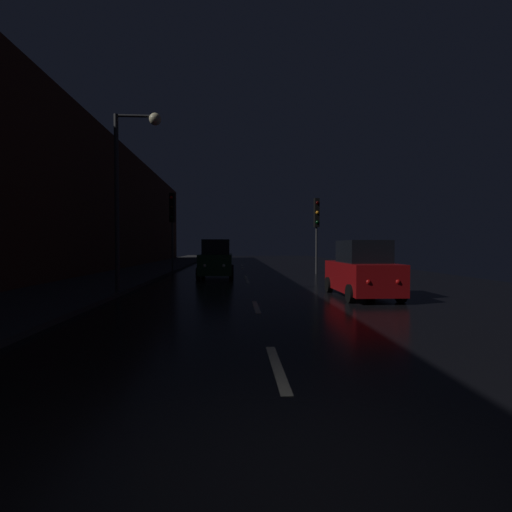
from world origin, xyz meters
The scene contains 9 objects.
ground centered at (0.00, 24.50, -0.01)m, with size 26.46×84.00×0.02m, color black.
sidewalk_left centered at (-7.03, 24.50, 0.07)m, with size 4.40×84.00×0.15m, color #28282B.
building_facade_left centered at (-9.63, 21.00, 4.85)m, with size 0.80×63.00×9.71m, color #472319.
lane_centerline centered at (0.00, 18.13, 0.01)m, with size 0.16×31.84×0.01m.
traffic_light_far_right centered at (4.73, 21.64, 3.62)m, with size 0.33×0.47×4.98m.
traffic_light_far_left centered at (-4.73, 21.99, 3.88)m, with size 0.36×0.48×5.29m.
streetlamp_overhead centered at (-4.45, 11.25, 4.47)m, with size 1.70×0.44×6.68m.
car_approaching_headlights centered at (-1.75, 19.42, 1.01)m, with size 2.03×4.40×2.22m.
car_parked_right_near centered at (3.93, 10.55, 0.93)m, with size 1.87×4.05×2.04m.
Camera 1 is at (-0.63, -2.55, 1.84)m, focal length 26.03 mm.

